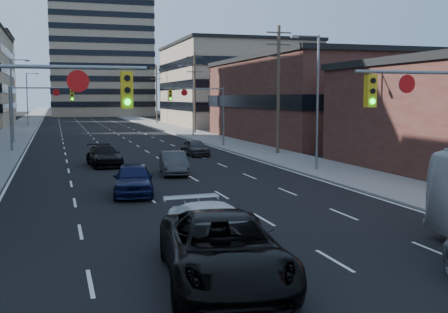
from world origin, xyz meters
The scene contains 23 objects.
road_surface centered at (0.00, 130.00, 0.01)m, with size 18.00×300.00×0.02m, color black.
sidewalk_left centered at (-11.50, 130.00, 0.07)m, with size 5.00×300.00×0.15m, color slate.
sidewalk_right centered at (11.50, 130.00, 0.07)m, with size 5.00×300.00×0.15m, color slate.
storefront_right_mid centered at (24.00, 50.00, 4.50)m, with size 20.00×30.00×9.00m, color #472119.
office_right_far centered at (25.00, 88.00, 7.00)m, with size 22.00×28.00×14.00m, color gray.
apartment_tower centered at (6.00, 150.00, 29.00)m, with size 26.00×26.00×58.00m, color gray.
bg_block_right centered at (32.00, 130.00, 6.00)m, with size 22.00×22.00×12.00m, color gray.
signal_near_left centered at (-7.45, 8.00, 4.33)m, with size 6.59×0.33×6.00m.
signal_far_left centered at (-7.68, 45.00, 4.30)m, with size 6.09×0.33×6.00m.
signal_far_right centered at (7.68, 45.00, 4.30)m, with size 6.09×0.33×6.00m.
utility_pole_block centered at (12.20, 36.00, 5.78)m, with size 2.20×0.28×11.00m.
utility_pole_midblock centered at (12.20, 66.00, 5.78)m, with size 2.20×0.28×11.00m.
utility_pole_distant centered at (12.20, 96.00, 5.78)m, with size 2.20×0.28×11.00m.
streetlight_left_mid centered at (-10.34, 55.00, 5.05)m, with size 2.03×0.22×9.00m.
streetlight_left_far centered at (-10.34, 90.00, 5.05)m, with size 2.03×0.22×9.00m.
streetlight_right_near centered at (10.34, 25.00, 5.05)m, with size 2.03×0.22×9.00m.
streetlight_right_far centered at (10.34, 60.00, 5.05)m, with size 2.03×0.22×9.00m.
black_pickup centered at (-2.00, 5.00, 0.92)m, with size 3.04×6.60×1.83m, color black.
white_van centered at (-1.60, 7.18, 0.81)m, with size 2.28×5.60×1.62m, color white.
sedan_blue centered at (-2.46, 19.38, 0.82)m, with size 1.94×4.83×1.65m, color #0E143A.
sedan_grey_center centered at (1.04, 26.30, 0.73)m, with size 1.55×4.46×1.47m, color #333336.
sedan_black_far centered at (-2.86, 32.09, 0.75)m, with size 2.09×5.15×1.49m, color black.
sedan_grey_right centered at (5.15, 37.23, 0.70)m, with size 1.65×4.10×1.40m, color #323235.
Camera 1 is at (-6.16, -8.88, 4.93)m, focal length 45.00 mm.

